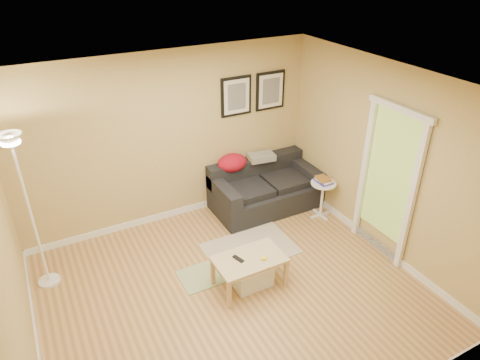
{
  "coord_description": "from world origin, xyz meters",
  "views": [
    {
      "loc": [
        -1.82,
        -3.62,
        3.86
      ],
      "look_at": [
        0.55,
        0.85,
        1.05
      ],
      "focal_mm": 32.45,
      "sensor_mm": 36.0,
      "label": 1
    }
  ],
  "objects_px": {
    "sofa": "(266,187)",
    "storage_bin": "(251,274)",
    "book_stack": "(323,180)",
    "floor_lamp": "(32,219)",
    "coffee_table": "(249,272)",
    "side_table": "(322,200)"
  },
  "relations": [
    {
      "from": "sofa",
      "to": "coffee_table",
      "type": "distance_m",
      "value": 1.89
    },
    {
      "from": "sofa",
      "to": "floor_lamp",
      "type": "xyz_separation_m",
      "value": [
        -3.38,
        -0.25,
        0.6
      ]
    },
    {
      "from": "side_table",
      "to": "book_stack",
      "type": "relative_size",
      "value": 2.34
    },
    {
      "from": "sofa",
      "to": "coffee_table",
      "type": "xyz_separation_m",
      "value": [
        -1.13,
        -1.5,
        -0.16
      ]
    },
    {
      "from": "storage_bin",
      "to": "floor_lamp",
      "type": "height_order",
      "value": "floor_lamp"
    },
    {
      "from": "side_table",
      "to": "floor_lamp",
      "type": "height_order",
      "value": "floor_lamp"
    },
    {
      "from": "coffee_table",
      "to": "sofa",
      "type": "bearing_deg",
      "value": 54.62
    },
    {
      "from": "sofa",
      "to": "side_table",
      "type": "xyz_separation_m",
      "value": [
        0.64,
        -0.64,
        -0.07
      ]
    },
    {
      "from": "coffee_table",
      "to": "storage_bin",
      "type": "distance_m",
      "value": 0.07
    },
    {
      "from": "coffee_table",
      "to": "book_stack",
      "type": "relative_size",
      "value": 3.36
    },
    {
      "from": "storage_bin",
      "to": "side_table",
      "type": "height_order",
      "value": "side_table"
    },
    {
      "from": "sofa",
      "to": "side_table",
      "type": "height_order",
      "value": "sofa"
    },
    {
      "from": "book_stack",
      "to": "storage_bin",
      "type": "bearing_deg",
      "value": -152.64
    },
    {
      "from": "sofa",
      "to": "storage_bin",
      "type": "distance_m",
      "value": 1.87
    },
    {
      "from": "coffee_table",
      "to": "side_table",
      "type": "bearing_deg",
      "value": 27.52
    },
    {
      "from": "storage_bin",
      "to": "side_table",
      "type": "xyz_separation_m",
      "value": [
        1.74,
        0.85,
        0.15
      ]
    },
    {
      "from": "coffee_table",
      "to": "side_table",
      "type": "xyz_separation_m",
      "value": [
        1.77,
        0.86,
        0.08
      ]
    },
    {
      "from": "book_stack",
      "to": "floor_lamp",
      "type": "height_order",
      "value": "floor_lamp"
    },
    {
      "from": "side_table",
      "to": "floor_lamp",
      "type": "distance_m",
      "value": 4.1
    },
    {
      "from": "book_stack",
      "to": "floor_lamp",
      "type": "xyz_separation_m",
      "value": [
        -4.03,
        0.38,
        0.34
      ]
    },
    {
      "from": "storage_bin",
      "to": "sofa",
      "type": "bearing_deg",
      "value": 53.7
    },
    {
      "from": "coffee_table",
      "to": "storage_bin",
      "type": "height_order",
      "value": "coffee_table"
    }
  ]
}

